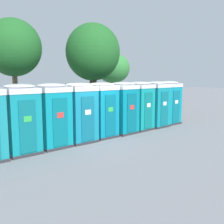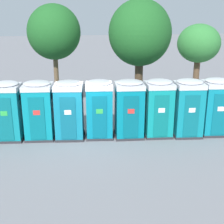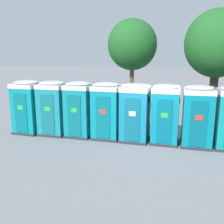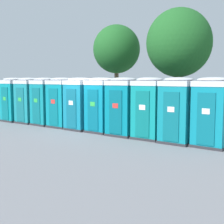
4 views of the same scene
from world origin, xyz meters
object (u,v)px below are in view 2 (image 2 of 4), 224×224
(portapotty_5, at_px, (99,109))
(portapotty_6, at_px, (129,109))
(street_tree_0, at_px, (199,44))
(street_tree_1, at_px, (140,34))
(portapotty_7, at_px, (158,108))
(portapotty_3, at_px, (39,110))
(portapotty_4, at_px, (69,110))
(street_tree_2, at_px, (54,32))
(portapotty_8, at_px, (188,108))
(portapotty_9, at_px, (216,106))
(portapotty_2, at_px, (8,111))

(portapotty_5, bearing_deg, portapotty_6, -8.79)
(street_tree_0, height_order, street_tree_1, street_tree_1)
(portapotty_7, bearing_deg, portapotty_5, 173.62)
(portapotty_3, bearing_deg, street_tree_0, 28.20)
(portapotty_7, bearing_deg, portapotty_3, 173.98)
(portapotty_5, bearing_deg, portapotty_3, 174.35)
(portapotty_4, bearing_deg, portapotty_6, -6.21)
(portapotty_4, height_order, street_tree_1, street_tree_1)
(portapotty_4, height_order, street_tree_2, street_tree_2)
(portapotty_4, relative_size, portapotty_8, 1.00)
(portapotty_4, relative_size, street_tree_2, 0.44)
(portapotty_5, height_order, portapotty_8, same)
(street_tree_0, relative_size, street_tree_2, 0.81)
(portapotty_7, xyz_separation_m, street_tree_0, (4.21, 5.57, 2.12))
(portapotty_5, xyz_separation_m, portapotty_8, (3.86, -0.49, -0.00))
(portapotty_6, distance_m, street_tree_0, 8.05)
(portapotty_9, bearing_deg, street_tree_0, 74.35)
(portapotty_6, relative_size, street_tree_2, 0.44)
(portapotty_7, relative_size, street_tree_1, 0.43)
(portapotty_3, height_order, portapotty_8, same)
(portapotty_2, xyz_separation_m, street_tree_0, (10.66, 4.91, 2.12))
(portapotty_2, distance_m, street_tree_0, 11.93)
(portapotty_2, height_order, portapotty_9, same)
(portapotty_4, xyz_separation_m, portapotty_7, (3.88, -0.37, 0.00))
(portapotty_3, distance_m, portapotty_6, 3.89)
(portapotty_2, bearing_deg, portapotty_7, -5.81)
(portapotty_2, relative_size, street_tree_1, 0.43)
(portapotty_5, bearing_deg, portapotty_2, 174.57)
(portapotty_5, xyz_separation_m, street_tree_0, (6.79, 5.28, 2.12))
(street_tree_0, distance_m, street_tree_2, 8.68)
(street_tree_2, bearing_deg, portapotty_3, -100.30)
(street_tree_2, bearing_deg, street_tree_0, 5.36)
(portapotty_3, distance_m, portapotty_9, 7.79)
(portapotty_5, distance_m, portapotty_6, 1.30)
(portapotty_9, relative_size, street_tree_0, 0.55)
(portapotty_4, bearing_deg, portapotty_9, -5.25)
(portapotty_7, distance_m, portapotty_8, 1.30)
(portapotty_5, relative_size, portapotty_6, 1.00)
(portapotty_4, height_order, street_tree_0, street_tree_0)
(street_tree_2, bearing_deg, street_tree_1, -16.50)
(portapotty_5, relative_size, street_tree_2, 0.44)
(portapotty_3, distance_m, street_tree_2, 5.20)
(portapotty_7, height_order, street_tree_1, street_tree_1)
(portapotty_6, bearing_deg, portapotty_8, -6.34)
(portapotty_8, distance_m, street_tree_1, 4.87)
(portapotty_5, height_order, street_tree_2, street_tree_2)
(portapotty_8, bearing_deg, portapotty_7, 171.29)
(portapotty_8, xyz_separation_m, portapotty_9, (1.30, -0.03, -0.00))
(portapotty_5, distance_m, street_tree_1, 5.02)
(portapotty_3, relative_size, portapotty_5, 1.00)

